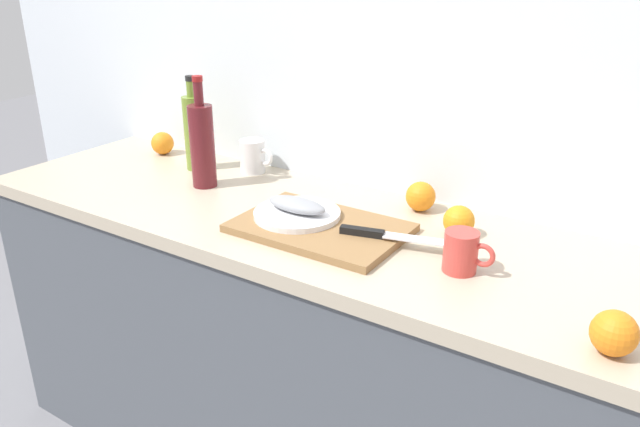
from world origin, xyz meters
TOP-DOWN VIEW (x-y plane):
  - back_wall at (0.00, 0.33)m, footprint 3.20×0.05m
  - kitchen_counter at (0.00, 0.00)m, footprint 2.00×0.60m
  - cutting_board at (0.10, -0.06)m, footprint 0.43×0.29m
  - white_plate at (0.02, -0.05)m, footprint 0.23×0.23m
  - fish_fillet at (0.02, -0.05)m, footprint 0.17×0.07m
  - chef_knife at (0.27, -0.04)m, footprint 0.29×0.10m
  - olive_oil_bottle at (-0.52, 0.14)m, footprint 0.06×0.06m
  - wine_bottle at (-0.38, 0.04)m, footprint 0.07×0.07m
  - coffee_mug_0 at (0.48, -0.06)m, footprint 0.12×0.08m
  - coffee_mug_1 at (-0.34, 0.22)m, footprint 0.12×0.08m
  - orange_0 at (-0.73, 0.20)m, footprint 0.08×0.08m
  - orange_1 at (0.25, 0.22)m, footprint 0.08×0.08m
  - orange_2 at (0.82, -0.21)m, footprint 0.08×0.08m
  - orange_3 at (0.40, 0.12)m, footprint 0.08×0.08m

SIDE VIEW (x-z plane):
  - kitchen_counter at x=0.00m, z-range 0.00..0.90m
  - cutting_board at x=0.10m, z-range 0.90..0.92m
  - white_plate at x=0.02m, z-range 0.92..0.93m
  - chef_knife at x=0.27m, z-range 0.92..0.94m
  - orange_3 at x=0.40m, z-range 0.90..0.98m
  - orange_0 at x=-0.73m, z-range 0.90..0.98m
  - orange_1 at x=0.25m, z-range 0.90..0.98m
  - orange_2 at x=0.82m, z-range 0.90..0.98m
  - coffee_mug_0 at x=0.48m, z-range 0.90..1.00m
  - fish_fillet at x=0.02m, z-range 0.94..0.97m
  - coffee_mug_1 at x=-0.34m, z-range 0.90..1.01m
  - olive_oil_bottle at x=-0.52m, z-range 0.87..1.18m
  - wine_bottle at x=-0.38m, z-range 0.87..1.20m
  - back_wall at x=0.00m, z-range 0.00..2.50m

